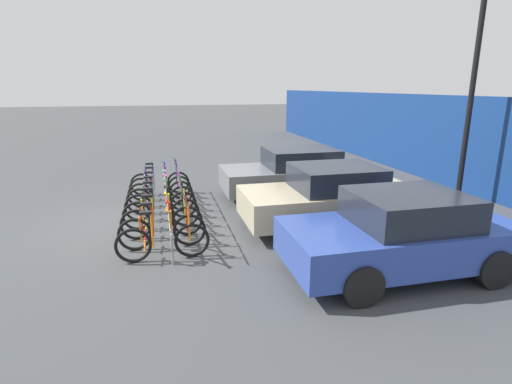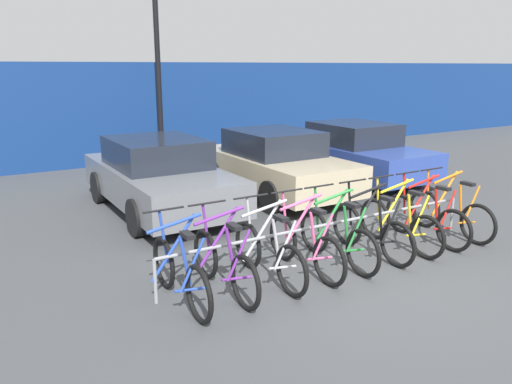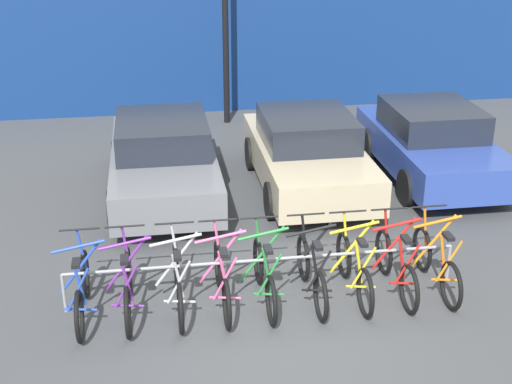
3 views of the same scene
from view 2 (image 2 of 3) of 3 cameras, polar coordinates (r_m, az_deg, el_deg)
ground_plane at (r=6.99m, az=12.93°, el=-9.12°), size 120.00×120.00×0.00m
hoarding_wall at (r=14.83m, az=-13.21°, el=8.78°), size 36.00×0.16×2.83m
bike_rack at (r=7.19m, az=8.61°, el=-3.96°), size 5.30×0.04×0.57m
bicycle_blue at (r=5.95m, az=-8.71°, el=-9.18°), size 0.68×1.71×1.05m
bicycle_purple at (r=6.17m, az=-3.69°, el=-8.16°), size 0.68×1.71×1.05m
bicycle_silver at (r=6.47m, az=1.43°, el=-7.05°), size 0.68×1.71×1.05m
bicycle_pink at (r=6.78m, az=5.59°, el=-6.11°), size 0.68×1.71×1.05m
bicycle_green at (r=7.11m, az=9.25°, el=-5.25°), size 0.68×1.71×1.05m
bicycle_black at (r=7.53m, az=13.00°, el=-4.34°), size 0.68×1.71×1.05m
bicycle_yellow at (r=7.93m, az=16.08°, el=-3.58°), size 0.68×1.71×1.05m
bicycle_red at (r=8.36m, az=18.85°, el=-2.88°), size 0.68×1.71×1.05m
bicycle_orange at (r=8.79m, az=21.29°, el=-2.27°), size 0.68×1.71×1.05m
car_grey at (r=9.71m, az=-11.07°, el=1.85°), size 1.91×4.24×1.40m
car_beige at (r=10.76m, az=2.22°, el=3.30°), size 1.91×3.99×1.40m
car_blue at (r=12.38m, az=11.25°, el=4.48°), size 1.91×3.95×1.40m
lamp_post at (r=13.95m, az=-11.34°, el=18.02°), size 0.24×0.44×6.72m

